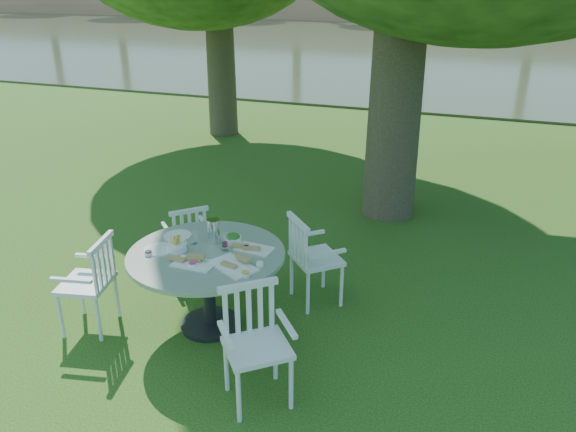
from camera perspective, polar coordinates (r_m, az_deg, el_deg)
name	(u,v)px	position (r m, az deg, el deg)	size (l,w,h in m)	color
ground	(281,299)	(5.81, -0.68, -8.46)	(140.00, 140.00, 0.00)	#183A0C
table	(207,267)	(5.14, -8.22, -5.14)	(1.41, 1.41, 0.78)	black
chair_ne	(308,254)	(5.52, 2.06, -3.87)	(0.64, 0.64, 0.92)	silver
chair_nw	(188,235)	(6.12, -10.09, -1.96)	(0.57, 0.57, 0.83)	silver
chair_sw	(94,278)	(5.41, -19.08, -5.93)	(0.52, 0.54, 0.91)	silver
chair_se	(253,334)	(4.37, -3.53, -11.85)	(0.64, 0.64, 0.93)	silver
tableware	(206,246)	(5.10, -8.32, -2.99)	(1.14, 0.72, 0.23)	white
river	(459,49)	(27.85, 17.00, 15.92)	(100.00, 28.00, 0.12)	#313922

